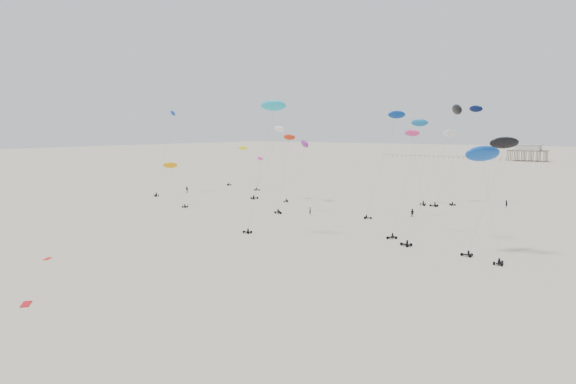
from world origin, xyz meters
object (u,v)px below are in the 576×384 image
Objects in this scene: rig_3 at (416,155)px; rig_7 at (463,139)px; pavilion_main at (527,154)px; spectator_0 at (310,215)px.

rig_7 is (9.79, 6.92, 3.99)m from rig_3.
rig_7 is at bearing -82.64° from pavilion_main.
spectator_0 is (-12.03, -31.38, -12.67)m from rig_3.
spectator_0 is at bearing 35.26° from rig_3.
rig_3 is 12.63m from rig_7.
spectator_0 is at bearing -88.83° from pavilion_main.
pavilion_main is 246.11m from spectator_0.
rig_3 is at bearing -85.46° from pavilion_main.
rig_3 is at bearing -69.97° from spectator_0.
rig_3 is 35.92m from spectator_0.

